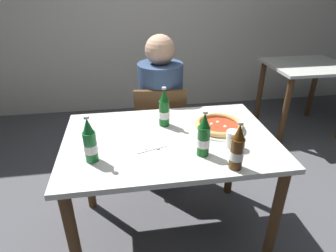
{
  "coord_description": "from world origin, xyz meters",
  "views": [
    {
      "loc": [
        -0.23,
        -1.4,
        1.57
      ],
      "look_at": [
        0.0,
        0.05,
        0.8
      ],
      "focal_mm": 30.68,
      "sensor_mm": 36.0,
      "label": 1
    }
  ],
  "objects": [
    {
      "name": "ground_plane",
      "position": [
        0.0,
        0.0,
        0.0
      ],
      "size": [
        8.0,
        8.0,
        0.0
      ],
      "primitive_type": "plane",
      "color": "#4C4C51"
    },
    {
      "name": "diner_seated",
      "position": [
        0.04,
        0.66,
        0.58
      ],
      "size": [
        0.34,
        0.34,
        1.21
      ],
      "color": "#2D3342",
      "rests_on": "ground_plane"
    },
    {
      "name": "back_wall_tiled",
      "position": [
        0.0,
        2.2,
        1.3
      ],
      "size": [
        7.0,
        0.1,
        2.6
      ],
      "primitive_type": "cube",
      "color": "silver",
      "rests_on": "ground_plane"
    },
    {
      "name": "beer_bottle_left",
      "position": [
        -0.42,
        -0.16,
        0.85
      ],
      "size": [
        0.07,
        0.07,
        0.25
      ],
      "color": "#196B2D",
      "rests_on": "dining_table_main"
    },
    {
      "name": "dining_table_main",
      "position": [
        0.0,
        0.0,
        0.64
      ],
      "size": [
        1.2,
        0.8,
        0.75
      ],
      "color": "silver",
      "rests_on": "ground_plane"
    },
    {
      "name": "pizza_margherita_near",
      "position": [
        0.31,
        0.06,
        0.77
      ],
      "size": [
        0.31,
        0.31,
        0.04
      ],
      "color": "white",
      "rests_on": "dining_table_main"
    },
    {
      "name": "chair_behind_table",
      "position": [
        0.03,
        0.61,
        0.48
      ],
      "size": [
        0.45,
        0.45,
        0.85
      ],
      "rotation": [
        0.0,
        0.0,
        3.02
      ],
      "color": "brown",
      "rests_on": "ground_plane"
    },
    {
      "name": "paper_cup",
      "position": [
        0.32,
        -0.15,
        0.8
      ],
      "size": [
        0.07,
        0.07,
        0.09
      ],
      "primitive_type": "cylinder",
      "color": "white",
      "rests_on": "dining_table_main"
    },
    {
      "name": "napkin_with_cutlery",
      "position": [
        -0.14,
        -0.03,
        0.75
      ],
      "size": [
        0.23,
        0.23,
        0.01
      ],
      "color": "white",
      "rests_on": "dining_table_main"
    },
    {
      "name": "beer_bottle_center",
      "position": [
        0.14,
        -0.19,
        0.85
      ],
      "size": [
        0.07,
        0.07,
        0.25
      ],
      "color": "#14591E",
      "rests_on": "dining_table_main"
    },
    {
      "name": "beer_bottle_extra",
      "position": [
        0.27,
        -0.33,
        0.85
      ],
      "size": [
        0.07,
        0.07,
        0.25
      ],
      "color": "#512D0F",
      "rests_on": "dining_table_main"
    },
    {
      "name": "beer_bottle_right",
      "position": [
        -0.01,
        0.16,
        0.85
      ],
      "size": [
        0.07,
        0.07,
        0.25
      ],
      "color": "#14591E",
      "rests_on": "dining_table_main"
    },
    {
      "name": "dining_table_background",
      "position": [
        1.68,
        1.29,
        0.59
      ],
      "size": [
        0.8,
        0.7,
        0.75
      ],
      "color": "silver",
      "rests_on": "ground_plane"
    }
  ]
}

